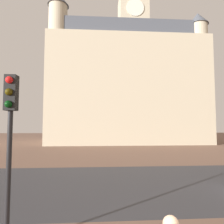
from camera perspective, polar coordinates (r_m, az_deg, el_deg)
The scene contains 4 objects.
ground_plane at distance 12.29m, azimuth 0.28°, elevation -17.79°, with size 120.00×120.00×0.00m, color brown.
street_asphalt_strip at distance 10.47m, azimuth 1.04°, elevation -20.28°, with size 120.00×7.73×0.00m, color #38383D.
landmark_building at distance 35.83m, azimuth 4.08°, elevation 7.71°, with size 25.30×15.14×31.44m.
traffic_light_pole at distance 5.44m, azimuth -27.88°, elevation -3.35°, with size 0.28×0.34×4.23m.
Camera 1 is at (-0.82, -1.90, 2.97)m, focal length 31.03 mm.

